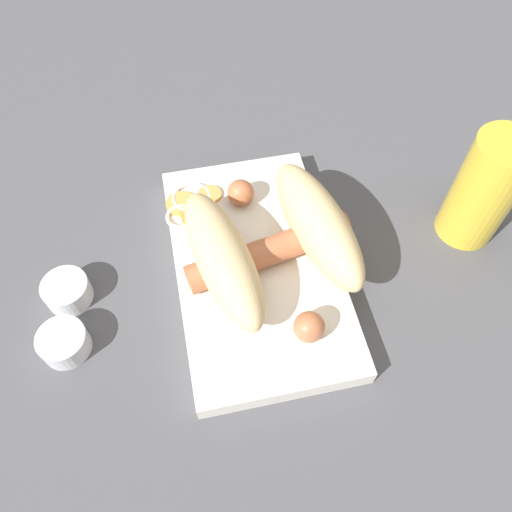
{
  "coord_description": "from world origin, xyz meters",
  "views": [
    {
      "loc": [
        0.26,
        -0.05,
        0.44
      ],
      "look_at": [
        0.0,
        0.0,
        0.03
      ],
      "focal_mm": 35.0,
      "sensor_mm": 36.0,
      "label": 1
    }
  ],
  "objects_px": {
    "condiment_cup_far": "(64,343)",
    "drink_glass": "(485,190)",
    "sausage": "(270,254)",
    "condiment_cup_near": "(68,292)",
    "food_tray": "(256,267)",
    "bread_roll": "(271,241)"
  },
  "relations": [
    {
      "from": "food_tray",
      "to": "condiment_cup_far",
      "type": "xyz_separation_m",
      "value": [
        0.04,
        -0.19,
        -0.0
      ]
    },
    {
      "from": "food_tray",
      "to": "bread_roll",
      "type": "relative_size",
      "value": 1.45
    },
    {
      "from": "sausage",
      "to": "condiment_cup_far",
      "type": "relative_size",
      "value": 4.22
    },
    {
      "from": "sausage",
      "to": "condiment_cup_near",
      "type": "relative_size",
      "value": 4.22
    },
    {
      "from": "sausage",
      "to": "drink_glass",
      "type": "height_order",
      "value": "drink_glass"
    },
    {
      "from": "sausage",
      "to": "drink_glass",
      "type": "bearing_deg",
      "value": 93.47
    },
    {
      "from": "condiment_cup_far",
      "to": "drink_glass",
      "type": "bearing_deg",
      "value": 97.24
    },
    {
      "from": "condiment_cup_near",
      "to": "drink_glass",
      "type": "distance_m",
      "value": 0.43
    },
    {
      "from": "food_tray",
      "to": "condiment_cup_near",
      "type": "bearing_deg",
      "value": -93.23
    },
    {
      "from": "condiment_cup_far",
      "to": "food_tray",
      "type": "bearing_deg",
      "value": 103.06
    },
    {
      "from": "condiment_cup_far",
      "to": "drink_glass",
      "type": "xyz_separation_m",
      "value": [
        -0.05,
        0.43,
        0.05
      ]
    },
    {
      "from": "condiment_cup_near",
      "to": "condiment_cup_far",
      "type": "distance_m",
      "value": 0.06
    },
    {
      "from": "bread_roll",
      "to": "sausage",
      "type": "height_order",
      "value": "bread_roll"
    },
    {
      "from": "bread_roll",
      "to": "sausage",
      "type": "relative_size",
      "value": 0.97
    },
    {
      "from": "condiment_cup_far",
      "to": "drink_glass",
      "type": "distance_m",
      "value": 0.43
    },
    {
      "from": "food_tray",
      "to": "condiment_cup_far",
      "type": "bearing_deg",
      "value": -76.94
    },
    {
      "from": "sausage",
      "to": "condiment_cup_near",
      "type": "distance_m",
      "value": 0.2
    },
    {
      "from": "food_tray",
      "to": "bread_roll",
      "type": "height_order",
      "value": "bread_roll"
    },
    {
      "from": "bread_roll",
      "to": "drink_glass",
      "type": "xyz_separation_m",
      "value": [
        -0.01,
        0.22,
        0.01
      ]
    },
    {
      "from": "bread_roll",
      "to": "sausage",
      "type": "distance_m",
      "value": 0.02
    },
    {
      "from": "sausage",
      "to": "drink_glass",
      "type": "distance_m",
      "value": 0.22
    },
    {
      "from": "food_tray",
      "to": "bread_roll",
      "type": "bearing_deg",
      "value": 95.62
    }
  ]
}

